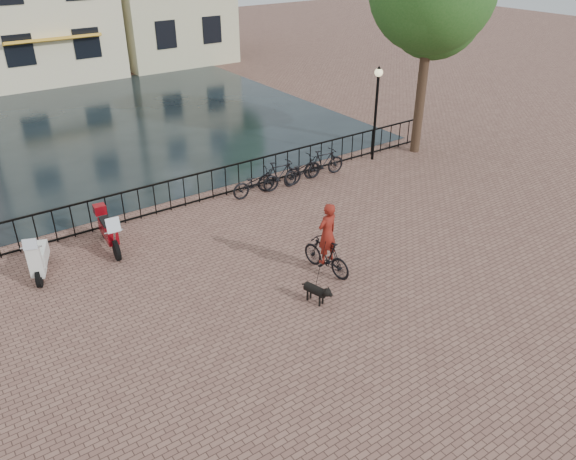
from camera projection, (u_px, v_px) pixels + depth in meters
ground at (365, 330)px, 12.50m from camera, size 100.00×100.00×0.00m
canal_water at (103, 128)px, 24.92m from camera, size 20.00×20.00×0.00m
railing at (198, 188)px, 18.00m from camera, size 20.00×0.05×1.02m
lamp_post at (377, 98)px, 20.45m from camera, size 0.30×0.30×3.45m
cyclist at (327, 243)px, 14.19m from camera, size 0.77×1.71×2.28m
dog at (315, 292)px, 13.30m from camera, size 0.46×0.85×0.55m
motorcycle at (108, 227)px, 15.34m from camera, size 0.61×1.89×1.33m
scooter at (38, 250)px, 14.18m from camera, size 0.93×1.58×1.41m
parked_bike_0 at (256, 183)px, 18.50m from camera, size 1.74×0.67×0.90m
parked_bike_1 at (280, 175)px, 18.96m from camera, size 1.71×0.66×1.00m
parked_bike_2 at (302, 170)px, 19.46m from camera, size 1.78×0.81×0.90m
parked_bike_3 at (324, 163)px, 19.92m from camera, size 1.69×0.59×1.00m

